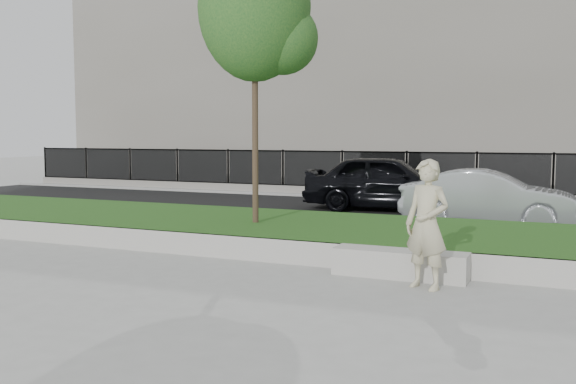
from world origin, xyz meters
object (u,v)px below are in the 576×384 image
at_px(stone_bench, 400,264).
at_px(book, 429,252).
at_px(man, 427,224).
at_px(young_tree, 259,13).
at_px(car_silver, 488,198).
at_px(car_dark, 388,182).

xyz_separation_m(stone_bench, book, (0.43, -0.02, 0.22)).
xyz_separation_m(man, book, (-0.07, 0.53, -0.47)).
distance_m(stone_bench, man, 1.02).
bearing_deg(young_tree, stone_bench, -30.77).
height_order(young_tree, car_silver, young_tree).
height_order(book, young_tree, young_tree).
relative_size(book, car_dark, 0.05).
bearing_deg(car_dark, stone_bench, -170.50).
xyz_separation_m(car_dark, car_silver, (2.91, -2.00, -0.14)).
xyz_separation_m(stone_bench, young_tree, (-3.31, 1.97, 4.26)).
bearing_deg(young_tree, car_dark, 80.81).
bearing_deg(book, car_dark, 106.53).
xyz_separation_m(stone_bench, man, (0.50, -0.55, 0.69)).
distance_m(man, book, 0.71).
height_order(young_tree, car_dark, young_tree).
xyz_separation_m(stone_bench, car_silver, (0.57, 5.96, 0.48)).
bearing_deg(car_silver, car_dark, 53.90).
bearing_deg(stone_bench, book, -2.67).
distance_m(stone_bench, car_silver, 6.01).
xyz_separation_m(stone_bench, car_dark, (-2.35, 7.96, 0.62)).
relative_size(young_tree, car_silver, 1.43).
height_order(man, young_tree, young_tree).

